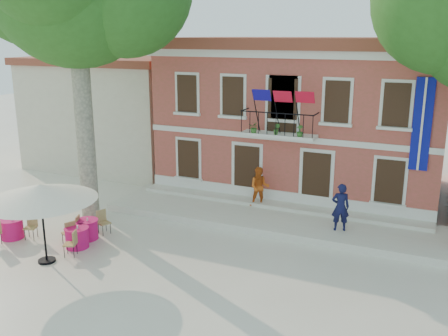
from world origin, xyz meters
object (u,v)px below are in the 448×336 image
cafe_table_2 (12,228)px  patio_umbrella (40,193)px  pedestrian_navy (340,207)px  cafe_table_0 (87,229)px  cafe_table_1 (77,237)px  pedestrian_orange (260,187)px

cafe_table_2 → patio_umbrella: bearing=-21.3°
patio_umbrella → cafe_table_2: bearing=158.7°
pedestrian_navy → cafe_table_2: 12.69m
cafe_table_0 → cafe_table_2: (-2.69, -1.14, 0.01)m
cafe_table_1 → cafe_table_2: 2.90m
pedestrian_navy → pedestrian_orange: 3.99m
cafe_table_2 → cafe_table_0: bearing=22.9°
patio_umbrella → pedestrian_orange: patio_umbrella is taller
cafe_table_2 → pedestrian_orange: bearing=40.4°
patio_umbrella → cafe_table_0: 3.04m
cafe_table_0 → pedestrian_orange: bearing=47.1°
cafe_table_0 → pedestrian_navy: bearing=25.2°
cafe_table_0 → cafe_table_1: (0.19, -0.79, 0.00)m
pedestrian_navy → cafe_table_1: size_ratio=0.97×
patio_umbrella → cafe_table_2: patio_umbrella is taller
patio_umbrella → cafe_table_1: 2.53m
patio_umbrella → pedestrian_navy: (8.80, 6.34, -1.28)m
pedestrian_orange → cafe_table_2: (-7.73, -6.58, -0.77)m
patio_umbrella → cafe_table_1: (0.17, 1.40, -2.10)m
pedestrian_orange → cafe_table_0: size_ratio=0.93×
pedestrian_navy → pedestrian_orange: (-3.78, 1.30, -0.04)m
cafe_table_2 → pedestrian_navy: bearing=24.6°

